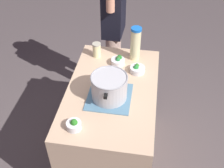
% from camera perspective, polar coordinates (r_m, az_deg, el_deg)
% --- Properties ---
extents(ground_plane, '(8.00, 8.00, 0.00)m').
position_cam_1_polar(ground_plane, '(2.89, 0.00, -14.56)').
color(ground_plane, '#574C4C').
extents(counter_slab, '(1.15, 0.71, 0.92)m').
position_cam_1_polar(counter_slab, '(2.52, 0.00, -8.71)').
color(counter_slab, '#CDAA88').
rests_on(counter_slab, ground_plane).
extents(dish_cloth, '(0.34, 0.33, 0.01)m').
position_cam_1_polar(dish_cloth, '(2.12, -0.55, -2.64)').
color(dish_cloth, teal).
rests_on(dish_cloth, counter_slab).
extents(cooking_pot, '(0.34, 0.28, 0.20)m').
position_cam_1_polar(cooking_pot, '(2.04, -0.57, -0.53)').
color(cooking_pot, '#B7B7BC').
rests_on(cooking_pot, dish_cloth).
extents(lemonade_pitcher, '(0.09, 0.09, 0.31)m').
position_cam_1_polar(lemonade_pitcher, '(2.42, 4.86, 8.27)').
color(lemonade_pitcher, beige).
rests_on(lemonade_pitcher, counter_slab).
extents(mason_jar, '(0.08, 0.08, 0.13)m').
position_cam_1_polar(mason_jar, '(2.50, -3.15, 7.02)').
color(mason_jar, beige).
rests_on(mason_jar, counter_slab).
extents(broccoli_bowl_front, '(0.13, 0.13, 0.07)m').
position_cam_1_polar(broccoli_bowl_front, '(2.34, 5.23, 3.08)').
color(broccoli_bowl_front, silver).
rests_on(broccoli_bowl_front, counter_slab).
extents(broccoli_bowl_center, '(0.12, 0.12, 0.08)m').
position_cam_1_polar(broccoli_bowl_center, '(2.42, 1.24, 4.81)').
color(broccoli_bowl_center, silver).
rests_on(broccoli_bowl_center, counter_slab).
extents(broccoli_bowl_back, '(0.10, 0.10, 0.08)m').
position_cam_1_polar(broccoli_bowl_back, '(1.90, -7.84, -8.31)').
color(broccoli_bowl_back, silver).
rests_on(broccoli_bowl_back, counter_slab).
extents(person_cook, '(0.50, 0.21, 1.70)m').
position_cam_1_polar(person_cook, '(2.97, 0.36, 12.07)').
color(person_cook, tan).
rests_on(person_cook, ground_plane).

